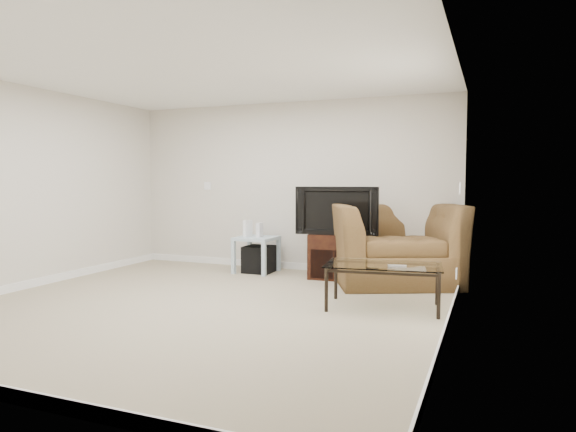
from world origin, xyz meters
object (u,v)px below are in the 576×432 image
at_px(tv_stand, 338,256).
at_px(side_table, 256,255).
at_px(recliner, 394,230).
at_px(coffee_table, 383,286).
at_px(television, 338,210).
at_px(subwoofer, 259,260).

relative_size(tv_stand, side_table, 1.36).
relative_size(recliner, coffee_table, 1.34).
bearing_deg(tv_stand, television, -90.00).
bearing_deg(coffee_table, television, 122.99).
xyz_separation_m(tv_stand, coffee_table, (0.90, -1.42, -0.07)).
bearing_deg(side_table, recliner, 0.00).
bearing_deg(side_table, subwoofer, 31.43).
bearing_deg(recliner, coffee_table, -108.11).
relative_size(tv_stand, television, 0.71).
relative_size(side_table, coffee_table, 0.46).
distance_m(side_table, coffee_table, 2.56).
distance_m(tv_stand, side_table, 1.24).
distance_m(recliner, coffee_table, 1.50).
xyz_separation_m(television, coffee_table, (0.90, -1.38, -0.70)).
xyz_separation_m(tv_stand, television, (0.00, -0.03, 0.63)).
height_order(tv_stand, side_table, tv_stand).
xyz_separation_m(recliner, coffee_table, (0.15, -1.42, -0.46)).
relative_size(side_table, recliner, 0.34).
relative_size(tv_stand, coffee_table, 0.62).
bearing_deg(coffee_table, recliner, 95.86).
bearing_deg(tv_stand, side_table, 177.52).
relative_size(subwoofer, recliner, 0.25).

